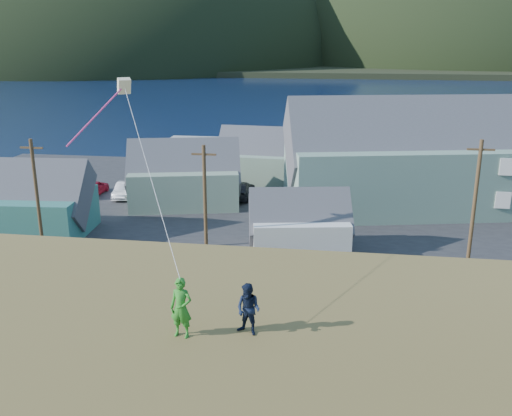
{
  "coord_description": "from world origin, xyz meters",
  "views": [
    {
      "loc": [
        4.92,
        -33.24,
        15.25
      ],
      "look_at": [
        1.89,
        -12.48,
        8.8
      ],
      "focal_mm": 40.0,
      "sensor_mm": 36.0,
      "label": 1
    }
  ],
  "objects_px": {
    "lodge": "(480,157)",
    "shed_palegreen_near": "(184,176)",
    "kite_flyer_navy": "(248,309)",
    "kite_flyer_green": "(181,308)",
    "wharf": "(254,150)",
    "shed_teal": "(29,202)",
    "shed_white": "(300,224)",
    "shed_palegreen_far": "(270,158)"
  },
  "relations": [
    {
      "from": "kite_flyer_navy",
      "to": "kite_flyer_green",
      "type": "bearing_deg",
      "value": -146.38
    },
    {
      "from": "shed_white",
      "to": "kite_flyer_navy",
      "type": "bearing_deg",
      "value": -99.55
    },
    {
      "from": "lodge",
      "to": "kite_flyer_green",
      "type": "distance_m",
      "value": 42.2
    },
    {
      "from": "lodge",
      "to": "kite_flyer_navy",
      "type": "height_order",
      "value": "lodge"
    },
    {
      "from": "shed_teal",
      "to": "shed_palegreen_far",
      "type": "xyz_separation_m",
      "value": [
        16.52,
        18.49,
        0.06
      ]
    },
    {
      "from": "lodge",
      "to": "kite_flyer_green",
      "type": "xyz_separation_m",
      "value": [
        -16.65,
        -38.63,
        3.39
      ]
    },
    {
      "from": "kite_flyer_green",
      "to": "kite_flyer_navy",
      "type": "xyz_separation_m",
      "value": [
        1.8,
        0.4,
        -0.11
      ]
    },
    {
      "from": "kite_flyer_green",
      "to": "lodge",
      "type": "bearing_deg",
      "value": 74.64
    },
    {
      "from": "lodge",
      "to": "wharf",
      "type": "bearing_deg",
      "value": 125.89
    },
    {
      "from": "shed_palegreen_far",
      "to": "kite_flyer_green",
      "type": "relative_size",
      "value": 6.47
    },
    {
      "from": "shed_teal",
      "to": "shed_palegreen_near",
      "type": "relative_size",
      "value": 0.86
    },
    {
      "from": "lodge",
      "to": "kite_flyer_navy",
      "type": "relative_size",
      "value": 23.93
    },
    {
      "from": "shed_palegreen_far",
      "to": "wharf",
      "type": "bearing_deg",
      "value": 108.2
    },
    {
      "from": "wharf",
      "to": "lodge",
      "type": "height_order",
      "value": "lodge"
    },
    {
      "from": "shed_white",
      "to": "shed_palegreen_far",
      "type": "bearing_deg",
      "value": 93.09
    },
    {
      "from": "kite_flyer_green",
      "to": "kite_flyer_navy",
      "type": "distance_m",
      "value": 1.85
    },
    {
      "from": "shed_white",
      "to": "kite_flyer_green",
      "type": "bearing_deg",
      "value": -103.71
    },
    {
      "from": "shed_palegreen_near",
      "to": "kite_flyer_navy",
      "type": "relative_size",
      "value": 7.54
    },
    {
      "from": "lodge",
      "to": "shed_white",
      "type": "bearing_deg",
      "value": -149.91
    },
    {
      "from": "shed_palegreen_near",
      "to": "kite_flyer_green",
      "type": "xyz_separation_m",
      "value": [
        9.74,
        -35.41,
        5.3
      ]
    },
    {
      "from": "lodge",
      "to": "shed_palegreen_near",
      "type": "relative_size",
      "value": 3.18
    },
    {
      "from": "shed_palegreen_far",
      "to": "lodge",
      "type": "bearing_deg",
      "value": -11.61
    },
    {
      "from": "kite_flyer_green",
      "to": "wharf",
      "type": "bearing_deg",
      "value": 104.52
    },
    {
      "from": "shed_palegreen_near",
      "to": "kite_flyer_navy",
      "type": "height_order",
      "value": "kite_flyer_navy"
    },
    {
      "from": "shed_white",
      "to": "shed_palegreen_near",
      "type": "bearing_deg",
      "value": 126.89
    },
    {
      "from": "shed_palegreen_near",
      "to": "kite_flyer_navy",
      "type": "distance_m",
      "value": 37.22
    },
    {
      "from": "lodge",
      "to": "kite_flyer_navy",
      "type": "xyz_separation_m",
      "value": [
        -14.85,
        -38.23,
        3.28
      ]
    },
    {
      "from": "shed_teal",
      "to": "kite_flyer_green",
      "type": "bearing_deg",
      "value": -56.93
    },
    {
      "from": "lodge",
      "to": "shed_palegreen_far",
      "type": "distance_m",
      "value": 20.4
    },
    {
      "from": "shed_teal",
      "to": "wharf",
      "type": "bearing_deg",
      "value": 65.55
    },
    {
      "from": "shed_palegreen_near",
      "to": "wharf",
      "type": "bearing_deg",
      "value": 69.96
    },
    {
      "from": "shed_palegreen_far",
      "to": "kite_flyer_green",
      "type": "xyz_separation_m",
      "value": [
        2.91,
        -44.08,
        5.29
      ]
    },
    {
      "from": "shed_teal",
      "to": "shed_white",
      "type": "bearing_deg",
      "value": -6.19
    },
    {
      "from": "wharf",
      "to": "lodge",
      "type": "distance_m",
      "value": 31.78
    },
    {
      "from": "kite_flyer_green",
      "to": "shed_teal",
      "type": "bearing_deg",
      "value": 135.18
    },
    {
      "from": "shed_teal",
      "to": "shed_palegreen_near",
      "type": "height_order",
      "value": "shed_palegreen_near"
    },
    {
      "from": "shed_white",
      "to": "shed_palegreen_far",
      "type": "xyz_separation_m",
      "value": [
        -4.49,
        19.24,
        0.56
      ]
    },
    {
      "from": "wharf",
      "to": "shed_white",
      "type": "bearing_deg",
      "value": -76.36
    },
    {
      "from": "lodge",
      "to": "shed_palegreen_near",
      "type": "xyz_separation_m",
      "value": [
        -26.39,
        -3.22,
        -1.9
      ]
    },
    {
      "from": "shed_white",
      "to": "shed_palegreen_far",
      "type": "relative_size",
      "value": 0.71
    },
    {
      "from": "shed_palegreen_near",
      "to": "shed_palegreen_far",
      "type": "bearing_deg",
      "value": 38.53
    },
    {
      "from": "shed_white",
      "to": "kite_flyer_green",
      "type": "relative_size",
      "value": 4.58
    }
  ]
}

